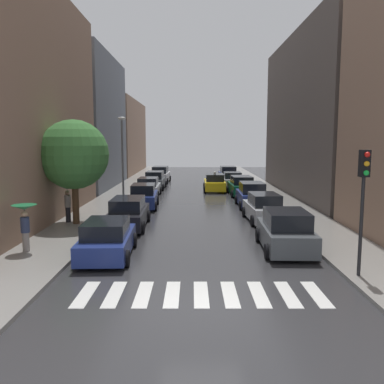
{
  "coord_description": "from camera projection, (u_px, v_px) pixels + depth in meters",
  "views": [
    {
      "loc": [
        -0.28,
        -11.03,
        4.78
      ],
      "look_at": [
        -0.3,
        17.84,
        1.05
      ],
      "focal_mm": 37.95,
      "sensor_mm": 36.0,
      "label": 1
    }
  ],
  "objects": [
    {
      "name": "ground_plane",
      "position": [
        195.0,
        195.0,
        35.36
      ],
      "size": [
        28.0,
        72.0,
        0.04
      ],
      "primitive_type": "cube",
      "color": "#303032"
    },
    {
      "name": "sidewalk_left",
      "position": [
        121.0,
        194.0,
        35.35
      ],
      "size": [
        3.0,
        72.0,
        0.15
      ],
      "primitive_type": "cube",
      "color": "gray",
      "rests_on": "ground"
    },
    {
      "name": "sidewalk_right",
      "position": [
        270.0,
        194.0,
        35.34
      ],
      "size": [
        3.0,
        72.0,
        0.15
      ],
      "primitive_type": "cube",
      "color": "gray",
      "rests_on": "ground"
    },
    {
      "name": "crosswalk_stripes",
      "position": [
        201.0,
        294.0,
        12.63
      ],
      "size": [
        7.65,
        2.2,
        0.01
      ],
      "color": "silver",
      "rests_on": "ground"
    },
    {
      "name": "building_left_mid",
      "position": [
        84.0,
        123.0,
        39.98
      ],
      "size": [
        6.0,
        14.68,
        12.86
      ],
      "primitive_type": "cube",
      "color": "slate",
      "rests_on": "ground"
    },
    {
      "name": "building_left_far",
      "position": [
        117.0,
        137.0,
        57.92
      ],
      "size": [
        6.0,
        19.43,
        10.21
      ],
      "primitive_type": "cube",
      "color": "#8C6B56",
      "rests_on": "ground"
    },
    {
      "name": "building_right_mid",
      "position": [
        326.0,
        116.0,
        34.15
      ],
      "size": [
        6.0,
        21.48,
        13.52
      ],
      "primitive_type": "cube",
      "color": "#564C47",
      "rests_on": "ground"
    },
    {
      "name": "parked_car_left_nearest",
      "position": [
        107.0,
        239.0,
        16.57
      ],
      "size": [
        2.24,
        4.39,
        1.55
      ],
      "rotation": [
        0.0,
        0.0,
        1.61
      ],
      "color": "navy",
      "rests_on": "ground"
    },
    {
      "name": "parked_car_left_second",
      "position": [
        129.0,
        213.0,
        22.17
      ],
      "size": [
        2.1,
        4.79,
        1.66
      ],
      "rotation": [
        0.0,
        0.0,
        1.58
      ],
      "color": "black",
      "rests_on": "ground"
    },
    {
      "name": "parked_car_left_third",
      "position": [
        144.0,
        197.0,
        28.58
      ],
      "size": [
        2.12,
        4.26,
        1.69
      ],
      "rotation": [
        0.0,
        0.0,
        1.61
      ],
      "color": "navy",
      "rests_on": "ground"
    },
    {
      "name": "parked_car_left_fourth",
      "position": [
        149.0,
        188.0,
        34.34
      ],
      "size": [
        1.97,
        4.23,
        1.61
      ],
      "rotation": [
        0.0,
        0.0,
        1.57
      ],
      "color": "#B2B7BF",
      "rests_on": "ground"
    },
    {
      "name": "parked_car_left_fifth",
      "position": [
        155.0,
        181.0,
        39.58
      ],
      "size": [
        2.07,
        4.38,
        1.73
      ],
      "rotation": [
        0.0,
        0.0,
        1.54
      ],
      "color": "#474C51",
      "rests_on": "ground"
    },
    {
      "name": "parked_car_left_sixth",
      "position": [
        161.0,
        175.0,
        45.52
      ],
      "size": [
        2.16,
        4.54,
        1.82
      ],
      "rotation": [
        0.0,
        0.0,
        1.53
      ],
      "color": "silver",
      "rests_on": "ground"
    },
    {
      "name": "parked_car_right_nearest",
      "position": [
        286.0,
        232.0,
        17.52
      ],
      "size": [
        2.26,
        4.39,
        1.78
      ],
      "rotation": [
        0.0,
        0.0,
        1.54
      ],
      "color": "#474C51",
      "rests_on": "ground"
    },
    {
      "name": "parked_car_right_second",
      "position": [
        264.0,
        208.0,
        23.76
      ],
      "size": [
        2.13,
        4.34,
        1.67
      ],
      "rotation": [
        0.0,
        0.0,
        1.61
      ],
      "color": "#B2B7BF",
      "rests_on": "ground"
    },
    {
      "name": "parked_car_right_third",
      "position": [
        252.0,
        195.0,
        28.92
      ],
      "size": [
        2.03,
        4.3,
        1.79
      ],
      "rotation": [
        0.0,
        0.0,
        1.57
      ],
      "color": "navy",
      "rests_on": "ground"
    },
    {
      "name": "parked_car_right_fourth",
      "position": [
        241.0,
        186.0,
        35.01
      ],
      "size": [
        2.22,
        4.62,
        1.68
      ],
      "rotation": [
        0.0,
        0.0,
        1.61
      ],
      "color": "#0C4C2D",
      "rests_on": "ground"
    },
    {
      "name": "parked_car_right_fifth",
      "position": [
        233.0,
        180.0,
        40.88
      ],
      "size": [
        2.15,
        4.06,
        1.55
      ],
      "rotation": [
        0.0,
        0.0,
        1.55
      ],
      "color": "silver",
      "rests_on": "ground"
    },
    {
      "name": "parked_car_right_sixth",
      "position": [
        228.0,
        175.0,
        46.04
      ],
      "size": [
        2.14,
        4.18,
        1.8
      ],
      "rotation": [
        0.0,
        0.0,
        1.6
      ],
      "color": "navy",
      "rests_on": "ground"
    },
    {
      "name": "taxi_midroad",
      "position": [
        215.0,
        183.0,
        37.9
      ],
      "size": [
        2.1,
        4.42,
        1.81
      ],
      "rotation": [
        0.0,
        0.0,
        1.56
      ],
      "color": "yellow",
      "rests_on": "ground"
    },
    {
      "name": "pedestrian_foreground",
      "position": [
        25.0,
        218.0,
        16.74
      ],
      "size": [
        1.02,
        1.02,
        1.97
      ],
      "rotation": [
        0.0,
        0.0,
        5.68
      ],
      "color": "gray",
      "rests_on": "sidewalk_left"
    },
    {
      "name": "pedestrian_by_kerb",
      "position": [
        68.0,
        197.0,
        22.76
      ],
      "size": [
        0.9,
        0.9,
        2.07
      ],
      "rotation": [
        0.0,
        0.0,
        4.33
      ],
      "color": "black",
      "rests_on": "sidewalk_left"
    },
    {
      "name": "street_tree_left",
      "position": [
        74.0,
        155.0,
        22.11
      ],
      "size": [
        3.8,
        3.8,
        5.73
      ],
      "color": "#513823",
      "rests_on": "sidewalk_left"
    },
    {
      "name": "traffic_light_right_corner",
      "position": [
        364.0,
        185.0,
        13.52
      ],
      "size": [
        0.3,
        0.42,
        4.3
      ],
      "color": "black",
      "rests_on": "sidewalk_right"
    },
    {
      "name": "lamp_post_left",
      "position": [
        123.0,
        152.0,
        30.67
      ],
      "size": [
        0.6,
        0.28,
        6.33
      ],
      "color": "#595B60",
      "rests_on": "sidewalk_left"
    }
  ]
}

